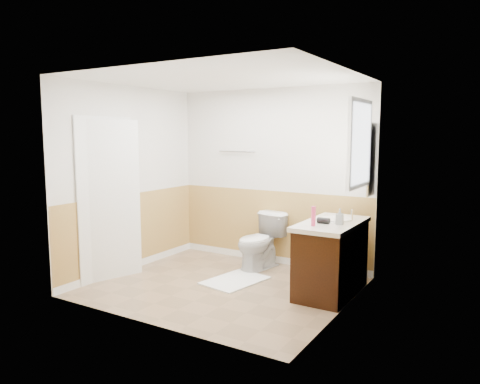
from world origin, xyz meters
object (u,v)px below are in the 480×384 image
Objects in this scene: vanity_cabinet at (331,260)px; lotion_bottle at (313,216)px; bath_mat at (235,281)px; soap_dispenser at (340,217)px; toilet at (260,241)px.

lotion_bottle is (-0.10, -0.33, 0.56)m from vanity_cabinet.
lotion_bottle is at bearing -106.64° from vanity_cabinet.
vanity_cabinet is 0.66m from lotion_bottle.
bath_mat is 1.45m from lotion_bottle.
soap_dispenser reaches higher than vanity_cabinet.
lotion_bottle is at bearing -133.04° from soap_dispenser.
toilet is at bearing 144.81° from lotion_bottle.
vanity_cabinet is at bearing -9.73° from toilet.
toilet is 1.52m from soap_dispenser.
soap_dispenser is at bearing -39.50° from vanity_cabinet.
vanity_cabinet is (1.19, -0.43, 0.02)m from toilet.
bath_mat is 3.64× the size of lotion_bottle.
toilet is 4.29× the size of soap_dispenser.
toilet is 0.75m from bath_mat.
toilet is 1.26m from vanity_cabinet.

